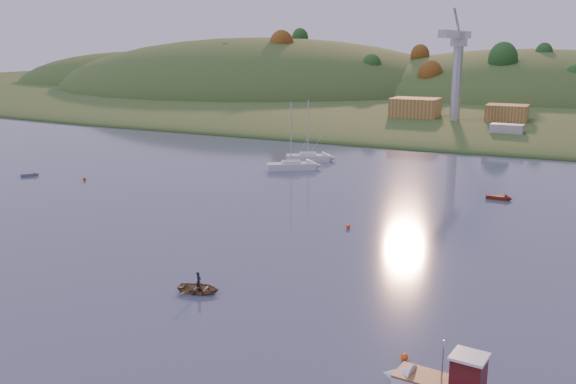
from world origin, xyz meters
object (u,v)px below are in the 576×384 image
at_px(sailboat_near, 291,165).
at_px(canoe, 199,288).
at_px(fishing_boat, 434,381).
at_px(sailboat_far, 308,157).
at_px(grey_dinghy, 32,174).
at_px(red_tender, 503,198).

distance_m(sailboat_near, canoe, 53.18).
distance_m(fishing_boat, canoe, 22.62).
distance_m(sailboat_far, grey_dinghy, 45.27).
xyz_separation_m(sailboat_near, canoe, (15.16, -50.97, -0.35)).
bearing_deg(sailboat_far, grey_dinghy, -161.14).
bearing_deg(sailboat_near, canoe, -106.88).
bearing_deg(sailboat_near, red_tender, -44.58).
relative_size(sailboat_far, canoe, 2.96).
bearing_deg(sailboat_near, fishing_boat, -91.52).
xyz_separation_m(fishing_boat, sailboat_far, (-37.14, 67.07, -0.21)).
height_order(sailboat_far, red_tender, sailboat_far).
bearing_deg(canoe, red_tender, -32.84).
relative_size(fishing_boat, red_tender, 1.94).
bearing_deg(fishing_boat, red_tender, -80.41).
xyz_separation_m(sailboat_near, grey_dinghy, (-34.46, -21.60, -0.50)).
distance_m(fishing_boat, sailboat_far, 76.67).
height_order(sailboat_far, grey_dinghy, sailboat_far).
xyz_separation_m(red_tender, grey_dinghy, (-68.42, -14.91, -0.03)).
height_order(sailboat_near, grey_dinghy, sailboat_near).
distance_m(fishing_boat, sailboat_near, 68.97).
distance_m(sailboat_near, sailboat_far, 8.56).
height_order(sailboat_near, sailboat_far, sailboat_near).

